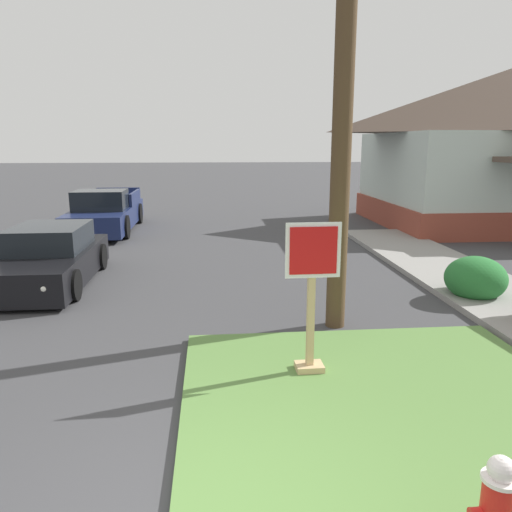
# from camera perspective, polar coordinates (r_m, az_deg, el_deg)

# --- Properties ---
(grass_corner_patch) EXTENTS (4.72, 5.25, 0.08)m
(grass_corner_patch) POSITION_cam_1_polar(r_m,az_deg,el_deg) (5.79, 16.37, -18.14)
(grass_corner_patch) COLOR #567F3D
(grass_corner_patch) RESTS_ON ground
(sidewalk_strip) EXTENTS (2.20, 15.43, 0.12)m
(sidewalk_strip) POSITION_cam_1_polar(r_m,az_deg,el_deg) (10.50, 26.97, -4.68)
(sidewalk_strip) COLOR gray
(sidewalk_strip) RESTS_ON ground
(stop_sign) EXTENTS (0.70, 0.29, 1.96)m
(stop_sign) POSITION_cam_1_polar(r_m,az_deg,el_deg) (6.30, 6.42, -5.36)
(stop_sign) COLOR tan
(stop_sign) RESTS_ON grass_corner_patch
(manhole_cover) EXTENTS (0.70, 0.70, 0.02)m
(manhole_cover) POSITION_cam_1_polar(r_m,az_deg,el_deg) (6.88, -3.10, -12.69)
(manhole_cover) COLOR black
(manhole_cover) RESTS_ON ground
(parked_sedan_black) EXTENTS (1.85, 4.07, 1.25)m
(parked_sedan_black) POSITION_cam_1_polar(r_m,az_deg,el_deg) (11.52, -22.80, -0.35)
(parked_sedan_black) COLOR black
(parked_sedan_black) RESTS_ON ground
(pickup_truck_navy) EXTENTS (2.04, 5.37, 1.48)m
(pickup_truck_navy) POSITION_cam_1_polar(r_m,az_deg,el_deg) (17.89, -17.03, 4.72)
(pickup_truck_navy) COLOR #19234C
(pickup_truck_navy) RESTS_ON ground
(utility_pole) EXTENTS (1.61, 0.31, 9.16)m
(utility_pole) POSITION_cam_1_polar(r_m,az_deg,el_deg) (8.10, 10.40, 25.31)
(utility_pole) COLOR #4C3823
(utility_pole) RESTS_ON ground
(corner_house) EXTENTS (9.70, 8.27, 5.66)m
(corner_house) POSITION_cam_1_polar(r_m,az_deg,el_deg) (20.74, 27.20, 11.29)
(corner_house) COLOR brown
(corner_house) RESTS_ON ground
(shrub_by_curb) EXTENTS (1.16, 1.16, 0.86)m
(shrub_by_curb) POSITION_cam_1_polar(r_m,az_deg,el_deg) (10.43, 24.07, -2.39)
(shrub_by_curb) COLOR #266D30
(shrub_by_curb) RESTS_ON ground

